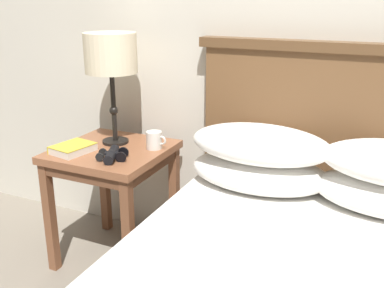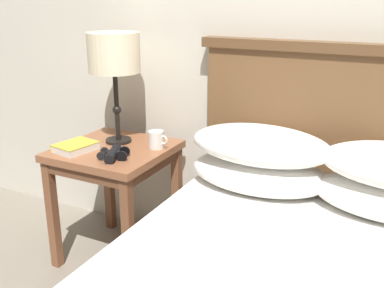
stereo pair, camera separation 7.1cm
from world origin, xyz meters
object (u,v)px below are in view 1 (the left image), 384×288
at_px(table_lamp, 111,56).
at_px(binoculars_pair, 112,155).
at_px(book_on_nightstand, 73,148).
at_px(coffee_mug, 154,140).
at_px(nightstand, 113,165).

bearing_deg(table_lamp, binoculars_pair, -59.62).
height_order(book_on_nightstand, coffee_mug, coffee_mug).
bearing_deg(table_lamp, book_on_nightstand, -116.69).
distance_m(nightstand, book_on_nightstand, 0.21).
bearing_deg(binoculars_pair, nightstand, 125.58).
bearing_deg(book_on_nightstand, table_lamp, 63.31).
bearing_deg(nightstand, coffee_mug, 23.53).
relative_size(book_on_nightstand, binoculars_pair, 1.26).
distance_m(table_lamp, binoculars_pair, 0.47).
xyz_separation_m(table_lamp, coffee_mug, (0.22, 0.00, -0.39)).
height_order(table_lamp, book_on_nightstand, table_lamp).
bearing_deg(nightstand, binoculars_pair, -54.42).
bearing_deg(coffee_mug, table_lamp, -179.33).
height_order(book_on_nightstand, binoculars_pair, binoculars_pair).
bearing_deg(table_lamp, nightstand, -69.05).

